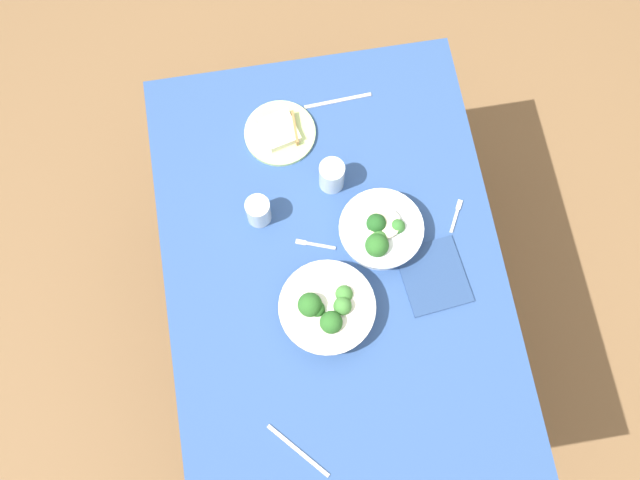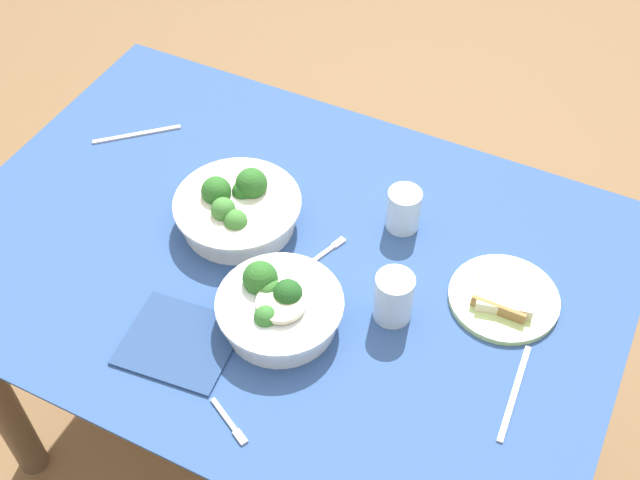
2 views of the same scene
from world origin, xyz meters
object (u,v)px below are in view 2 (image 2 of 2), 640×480
at_px(broccoli_bowl_near, 278,307).
at_px(water_glass_center, 404,209).
at_px(bread_side_plate, 504,297).
at_px(water_glass_side, 394,297).
at_px(fork_by_near_bowl, 326,252).
at_px(napkin_folded_upper, 179,342).
at_px(fork_by_far_bowl, 230,423).
at_px(broccoli_bowl_far, 238,209).
at_px(table_knife_right, 137,134).
at_px(table_knife_left, 514,392).

bearing_deg(broccoli_bowl_near, water_glass_center, 70.68).
relative_size(bread_side_plate, water_glass_side, 2.03).
distance_m(fork_by_near_bowl, napkin_folded_upper, 0.33).
xyz_separation_m(water_glass_side, fork_by_far_bowl, (-0.15, -0.32, -0.05)).
distance_m(broccoli_bowl_near, water_glass_center, 0.33).
bearing_deg(broccoli_bowl_near, fork_by_far_bowl, -82.87).
relative_size(broccoli_bowl_far, table_knife_right, 1.29).
bearing_deg(broccoli_bowl_near, fork_by_near_bowl, 88.07).
xyz_separation_m(broccoli_bowl_far, bread_side_plate, (0.53, 0.04, -0.03)).
bearing_deg(fork_by_far_bowl, broccoli_bowl_far, 146.04).
distance_m(broccoli_bowl_near, bread_side_plate, 0.41).
height_order(water_glass_center, table_knife_left, water_glass_center).
bearing_deg(bread_side_plate, broccoli_bowl_near, -147.74).
height_order(broccoli_bowl_far, water_glass_side, broccoli_bowl_far).
distance_m(table_knife_left, napkin_folded_upper, 0.58).
distance_m(bread_side_plate, table_knife_right, 0.87).
bearing_deg(broccoli_bowl_far, water_glass_side, -11.66).
bearing_deg(broccoli_bowl_near, napkin_folded_upper, -137.79).
bearing_deg(water_glass_center, fork_by_near_bowl, -127.98).
bearing_deg(fork_by_near_bowl, table_knife_right, 96.66).
bearing_deg(water_glass_side, bread_side_plate, 34.52).
relative_size(water_glass_center, fork_by_near_bowl, 0.84).
distance_m(water_glass_center, napkin_folded_upper, 0.50).
distance_m(broccoli_bowl_far, bread_side_plate, 0.53).
height_order(water_glass_side, fork_by_far_bowl, water_glass_side).
relative_size(water_glass_side, napkin_folded_upper, 0.52).
bearing_deg(bread_side_plate, table_knife_left, -66.80).
xyz_separation_m(fork_by_near_bowl, napkin_folded_upper, (-0.14, -0.30, 0.00)).
relative_size(broccoli_bowl_far, fork_by_far_bowl, 2.69).
xyz_separation_m(broccoli_bowl_near, table_knife_left, (0.42, 0.04, -0.04)).
distance_m(fork_by_near_bowl, table_knife_right, 0.54).
distance_m(water_glass_center, water_glass_side, 0.22).
relative_size(broccoli_bowl_near, water_glass_center, 2.53).
xyz_separation_m(table_knife_left, napkin_folded_upper, (-0.55, -0.16, 0.00)).
xyz_separation_m(broccoli_bowl_far, fork_by_far_bowl, (0.21, -0.39, -0.04)).
height_order(fork_by_near_bowl, table_knife_left, same).
relative_size(table_knife_left, napkin_folded_upper, 1.04).
height_order(broccoli_bowl_far, fork_by_far_bowl, broccoli_bowl_far).
distance_m(broccoli_bowl_near, fork_by_near_bowl, 0.18).
height_order(fork_by_far_bowl, fork_by_near_bowl, same).
xyz_separation_m(bread_side_plate, water_glass_center, (-0.24, 0.09, 0.03)).
bearing_deg(table_knife_right, broccoli_bowl_far, 116.90).
xyz_separation_m(water_glass_side, fork_by_near_bowl, (-0.17, 0.08, -0.05)).
bearing_deg(broccoli_bowl_far, napkin_folded_upper, -80.18).
relative_size(water_glass_center, table_knife_right, 0.46).
relative_size(bread_side_plate, fork_by_near_bowl, 1.90).
xyz_separation_m(fork_by_far_bowl, table_knife_left, (0.40, 0.26, -0.00)).
height_order(bread_side_plate, water_glass_center, water_glass_center).
distance_m(bread_side_plate, water_glass_center, 0.26).
height_order(water_glass_center, fork_by_near_bowl, water_glass_center).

